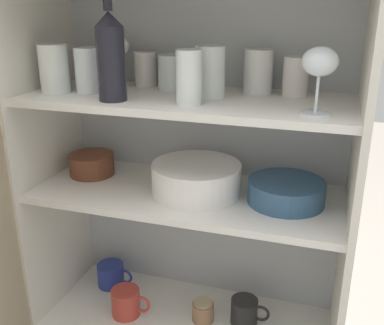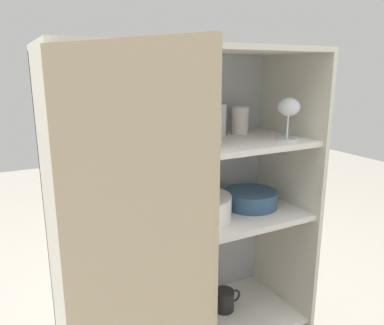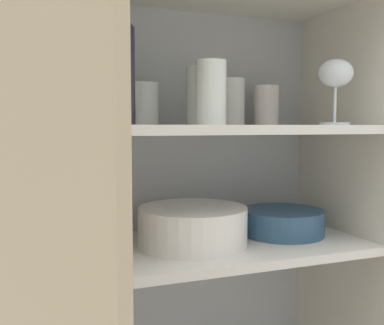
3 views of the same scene
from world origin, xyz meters
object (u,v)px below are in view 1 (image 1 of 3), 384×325
at_px(plate_stack_white, 196,179).
at_px(storage_jar, 203,311).
at_px(mixing_bowl_large, 286,191).
at_px(coffee_mug_primary, 111,275).
at_px(wine_bottle, 111,56).
at_px(serving_bowl_small, 92,163).

distance_m(plate_stack_white, storage_jar, 0.45).
bearing_deg(storage_jar, mixing_bowl_large, 2.78).
relative_size(plate_stack_white, coffee_mug_primary, 1.94).
height_order(wine_bottle, mixing_bowl_large, wine_bottle).
bearing_deg(wine_bottle, coffee_mug_primary, 128.44).
xyz_separation_m(plate_stack_white, coffee_mug_primary, (-0.34, 0.09, -0.45)).
distance_m(wine_bottle, mixing_bowl_large, 0.58).
xyz_separation_m(plate_stack_white, mixing_bowl_large, (0.25, 0.02, -0.01)).
height_order(wine_bottle, coffee_mug_primary, wine_bottle).
relative_size(wine_bottle, plate_stack_white, 1.00).
bearing_deg(serving_bowl_small, wine_bottle, -41.09).
height_order(plate_stack_white, coffee_mug_primary, plate_stack_white).
bearing_deg(coffee_mug_primary, wine_bottle, -51.56).
bearing_deg(coffee_mug_primary, plate_stack_white, -14.13).
bearing_deg(plate_stack_white, mixing_bowl_large, 3.48).
xyz_separation_m(plate_stack_white, serving_bowl_small, (-0.36, 0.04, -0.01)).
relative_size(wine_bottle, storage_jar, 3.69).
distance_m(wine_bottle, plate_stack_white, 0.41).
height_order(mixing_bowl_large, coffee_mug_primary, mixing_bowl_large).
bearing_deg(mixing_bowl_large, storage_jar, -177.22).
bearing_deg(plate_stack_white, storage_jar, 10.43).
xyz_separation_m(wine_bottle, plate_stack_white, (0.19, 0.10, -0.35)).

